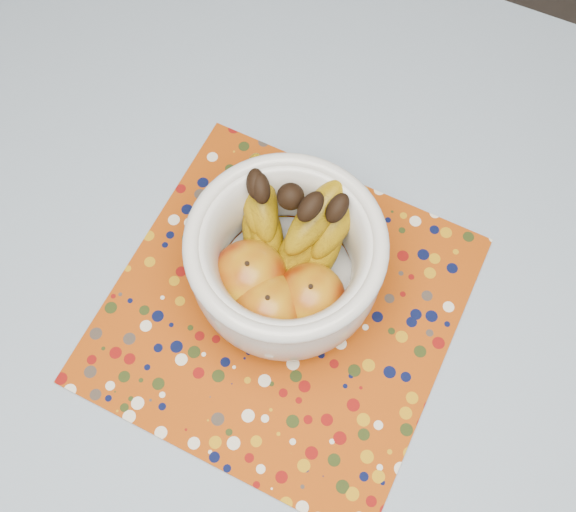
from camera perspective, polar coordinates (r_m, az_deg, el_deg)
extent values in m
plane|color=#2D2826|center=(1.50, 1.38, -19.04)|extent=(4.00, 4.00, 0.00)
cube|color=brown|center=(0.77, 2.63, -15.60)|extent=(1.20, 1.20, 0.04)
cylinder|color=brown|center=(1.41, -9.48, 12.16)|extent=(0.06, 0.06, 0.71)
cube|color=slate|center=(0.75, 2.72, -15.36)|extent=(1.32, 1.32, 0.01)
cube|color=#923708|center=(0.77, -0.46, -4.46)|extent=(0.38, 0.38, 0.00)
cylinder|color=silver|center=(0.77, -0.15, -2.24)|extent=(0.10, 0.10, 0.01)
cylinder|color=silver|center=(0.76, -0.16, -1.97)|extent=(0.15, 0.15, 0.01)
torus|color=silver|center=(0.67, -0.18, 1.08)|extent=(0.21, 0.21, 0.02)
ellipsoid|color=#6D1B04|center=(0.72, -3.31, -1.76)|extent=(0.08, 0.08, 0.07)
ellipsoid|color=#6D1B04|center=(0.71, 1.85, -3.57)|extent=(0.08, 0.08, 0.07)
ellipsoid|color=#6D1B04|center=(0.71, -1.66, -4.50)|extent=(0.08, 0.08, 0.07)
sphere|color=black|center=(0.68, 0.22, 5.06)|extent=(0.03, 0.03, 0.03)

